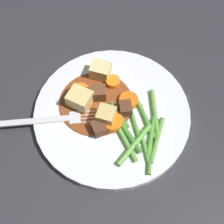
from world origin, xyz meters
name	(u,v)px	position (x,y,z in m)	size (l,w,h in m)	color
ground_plane	(112,116)	(0.00, 0.00, 0.00)	(3.00, 3.00, 0.00)	#2D2D33
dinner_plate	(112,114)	(0.00, 0.00, 0.01)	(0.26, 0.26, 0.01)	white
stew_sauce	(97,102)	(0.03, 0.00, 0.01)	(0.12, 0.12, 0.00)	brown
carrot_slice_0	(129,101)	(-0.01, -0.03, 0.02)	(0.03, 0.03, 0.01)	orange
carrot_slice_1	(113,82)	(0.03, -0.05, 0.02)	(0.02, 0.02, 0.01)	orange
carrot_slice_2	(113,122)	(-0.01, 0.02, 0.02)	(0.03, 0.03, 0.01)	orange
carrot_slice_3	(81,91)	(0.06, 0.00, 0.02)	(0.03, 0.03, 0.01)	orange
potato_chunk_0	(104,115)	(0.00, 0.02, 0.03)	(0.03, 0.03, 0.03)	#DBBC6B
potato_chunk_1	(101,71)	(0.06, -0.05, 0.03)	(0.03, 0.03, 0.03)	#EAD68C
potato_chunk_2	(80,99)	(0.05, 0.01, 0.03)	(0.03, 0.04, 0.03)	#E5CC7A
meat_chunk_0	(125,109)	(-0.02, -0.01, 0.02)	(0.02, 0.02, 0.02)	#56331E
meat_chunk_1	(100,128)	(0.00, 0.04, 0.02)	(0.02, 0.02, 0.02)	#56331E
meat_chunk_2	(98,93)	(0.03, -0.01, 0.03)	(0.02, 0.02, 0.02)	brown
green_bean_0	(126,142)	(-0.05, 0.04, 0.02)	(0.01, 0.01, 0.07)	#66AD42
green_bean_1	(157,140)	(-0.09, 0.01, 0.02)	(0.01, 0.01, 0.08)	#599E38
green_bean_2	(145,119)	(-0.05, -0.02, 0.02)	(0.01, 0.01, 0.05)	#599E38
green_bean_3	(145,146)	(-0.08, 0.03, 0.02)	(0.01, 0.01, 0.05)	#66AD42
green_bean_4	(133,125)	(-0.04, 0.00, 0.02)	(0.01, 0.01, 0.06)	#599E38
green_bean_5	(145,116)	(-0.05, -0.02, 0.02)	(0.01, 0.01, 0.08)	#599E38
green_bean_6	(151,136)	(-0.08, 0.01, 0.02)	(0.01, 0.01, 0.06)	#599E38
green_bean_7	(130,137)	(-0.05, 0.02, 0.02)	(0.01, 0.01, 0.06)	#4C8E33
green_bean_8	(150,149)	(-0.08, 0.03, 0.02)	(0.01, 0.01, 0.08)	#4C8E33
green_bean_9	(119,115)	(-0.01, 0.00, 0.02)	(0.01, 0.01, 0.05)	#4C8E33
green_bean_10	(134,144)	(-0.06, 0.03, 0.02)	(0.01, 0.01, 0.08)	#66AD42
green_bean_11	(155,112)	(-0.06, -0.03, 0.02)	(0.01, 0.01, 0.08)	#66AD42
fork	(56,119)	(0.07, 0.06, 0.01)	(0.15, 0.12, 0.00)	silver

